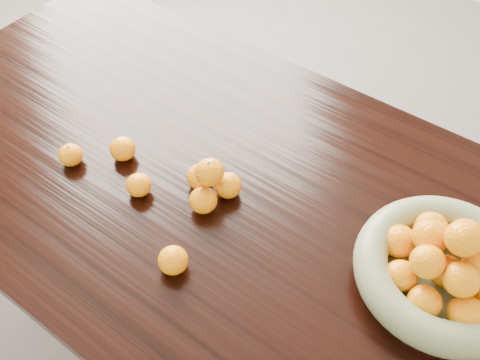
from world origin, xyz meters
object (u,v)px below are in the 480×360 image
Objects in this scene: dining_table at (234,212)px; fruit_bowl at (446,269)px; orange_pyramid at (210,183)px; loose_orange_0 at (70,155)px.

dining_table is 5.37× the size of fruit_bowl.
orange_pyramid is at bearing -169.10° from fruit_bowl.
loose_orange_0 is (-0.87, -0.22, -0.02)m from fruit_bowl.
fruit_bowl is at bearing 14.32° from loose_orange_0.
dining_table is 33.36× the size of loose_orange_0.
dining_table is 0.43m from loose_orange_0.
fruit_bowl reaches higher than orange_pyramid.
orange_pyramid is (-0.53, -0.10, -0.00)m from fruit_bowl.
orange_pyramid is at bearing -127.45° from dining_table.
orange_pyramid is 0.37m from loose_orange_0.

